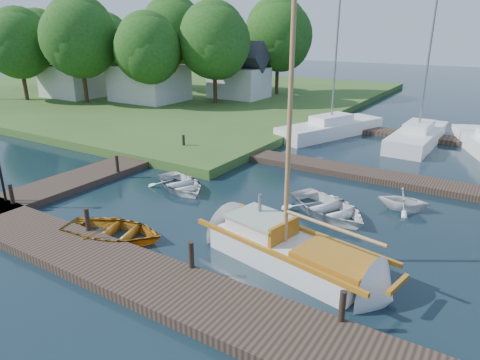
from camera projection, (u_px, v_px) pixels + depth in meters
The scene contains 29 objects.
ground at pixel (240, 208), 17.25m from camera, with size 160.00×160.00×0.00m, color black.
near_dock at pixel (130, 272), 12.43m from camera, with size 18.00×2.20×0.30m, color black.
left_dock at pixel (134, 161), 22.82m from camera, with size 2.20×18.00×0.30m, color black.
far_dock at pixel (343, 170), 21.37m from camera, with size 14.00×1.60×0.30m, color black.
shore at pixel (136, 90), 48.79m from camera, with size 50.00×40.00×0.50m, color #395924.
mooring_post_0 at pixel (11, 194), 16.81m from camera, with size 0.16×0.16×0.80m, color black.
mooring_post_1 at pixel (87, 220), 14.55m from camera, with size 0.16×0.16×0.80m, color black.
mooring_post_2 at pixel (191, 255), 12.28m from camera, with size 0.16×0.16×0.80m, color black.
mooring_post_3 at pixel (342, 306), 10.02m from camera, with size 0.16×0.16×0.80m, color black.
mooring_post_4 at pixel (117, 164), 20.54m from camera, with size 0.16×0.16×0.80m, color black.
mooring_post_5 at pixel (184, 142), 24.53m from camera, with size 0.16×0.16×0.80m, color black.
sailboat at pixel (294, 254), 13.02m from camera, with size 7.40×3.32×9.83m.
dinghy at pixel (113, 229), 14.63m from camera, with size 2.58×3.61×0.75m, color #975910.
tender_a at pixel (181, 182), 19.16m from camera, with size 2.32×3.25×0.67m, color white.
tender_c at pixel (328, 205), 16.52m from camera, with size 2.69×3.77×0.78m, color white.
tender_d at pixel (404, 198), 16.90m from camera, with size 1.68×1.95×1.03m, color white.
marina_boat_0 at pixel (331, 127), 28.73m from camera, with size 5.03×8.55×10.93m.
marina_boat_2 at pixel (418, 135), 26.53m from camera, with size 2.45×7.73×11.85m.
house_a at pixel (149, 73), 39.07m from camera, with size 6.30×5.00×6.29m.
house_b at pixel (74, 73), 41.57m from camera, with size 5.77×4.50×5.79m.
house_c at pixel (239, 75), 40.96m from camera, with size 5.25×4.00×5.28m.
tree_0 at pixel (19, 44), 38.51m from camera, with size 6.12×6.07×8.28m.
tree_1 at pixel (80, 38), 36.89m from camera, with size 6.70×6.70×9.20m.
tree_2 at pixel (148, 49), 35.75m from camera, with size 5.83×5.75×7.82m.
tree_3 at pixel (215, 41), 36.73m from camera, with size 6.41×6.38×8.74m.
tree_4 at pixel (174, 33), 43.76m from camera, with size 7.01×7.01×9.66m.
tree_5 at pixel (106, 42), 46.51m from camera, with size 6.00×5.94×8.10m.
tree_6 at pixel (38, 40), 46.27m from camera, with size 6.24×6.20×8.46m.
tree_7 at pixel (278, 35), 41.96m from camera, with size 6.83×6.83×9.38m.
Camera 1 is at (8.48, -13.42, 6.84)m, focal length 32.00 mm.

